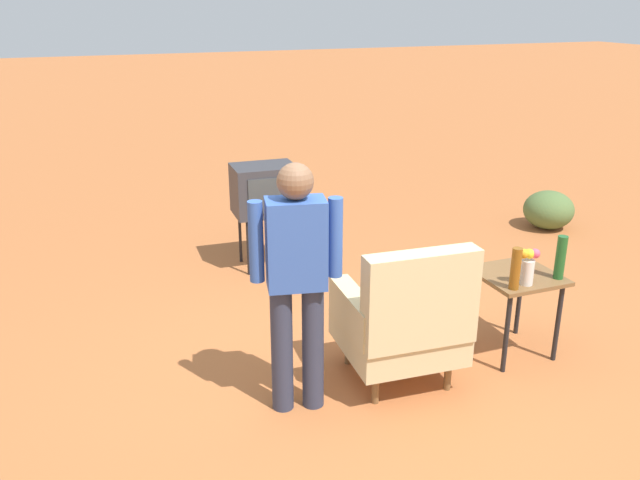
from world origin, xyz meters
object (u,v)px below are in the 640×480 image
Objects in this scene: armchair at (405,319)px; flower_vase at (528,265)px; soda_can_red at (527,261)px; bottle_wine_green at (561,257)px; person_standing at (297,275)px; side_table at (517,286)px; tv_on_stand at (264,190)px; bottle_tall_amber at (516,269)px.

flower_vase is (-0.91, 0.08, 0.29)m from armchair.
soda_can_red is 0.31m from flower_vase.
bottle_wine_green is 1.21× the size of flower_vase.
flower_vase is at bearing 177.12° from person_standing.
side_table is 0.39× the size of person_standing.
tv_on_stand is 3.22× the size of bottle_wine_green.
side_table is 2.00× the size of bottle_wine_green.
side_table is 2.13× the size of bottle_tall_amber.
bottle_wine_green reaches higher than side_table.
bottle_tall_amber is (-1.03, 2.53, 0.01)m from tv_on_stand.
person_standing is at bearing 3.00° from side_table.
tv_on_stand reaches higher than side_table.
bottle_wine_green is (-1.44, 2.49, 0.02)m from tv_on_stand.
person_standing is 5.12× the size of bottle_wine_green.
person_standing reaches higher than bottle_wine_green.
side_table is 0.62× the size of tv_on_stand.
bottle_wine_green reaches higher than flower_vase.
flower_vase is at bearing 1.04° from bottle_wine_green.
side_table is 5.25× the size of soda_can_red.
side_table is at bearing -133.14° from bottle_tall_amber.
armchair is 4.00× the size of flower_vase.
person_standing reaches higher than armchair.
bottle_wine_green is at bearing 176.54° from armchair.
tv_on_stand reaches higher than flower_vase.
bottle_wine_green reaches higher than soda_can_red.
person_standing is 13.44× the size of soda_can_red.
flower_vase reaches higher than side_table.
bottle_wine_green is 0.27m from soda_can_red.
tv_on_stand is 2.88m from bottle_wine_green.
person_standing reaches higher than soda_can_red.
side_table is 0.21m from soda_can_red.
armchair is at bearing 5.74° from side_table.
flower_vase is at bearing -166.30° from bottle_tall_amber.
flower_vase is (0.28, 0.01, -0.01)m from bottle_wine_green.
bottle_tall_amber is at bearing 112.21° from tv_on_stand.
person_standing reaches higher than flower_vase.
flower_vase is at bearing 69.80° from side_table.
person_standing is at bearing -2.32° from bottle_wine_green.
side_table is (-0.98, -0.10, 0.05)m from armchair.
flower_vase is (0.06, 0.18, 0.24)m from side_table.
person_standing reaches higher than bottle_tall_amber.
armchair is 3.53× the size of bottle_tall_amber.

